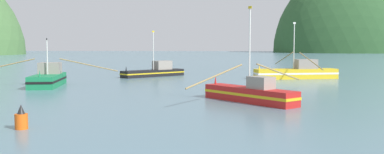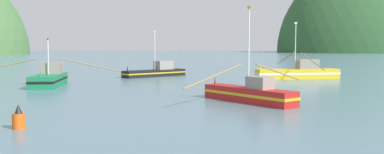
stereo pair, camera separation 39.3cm
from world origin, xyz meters
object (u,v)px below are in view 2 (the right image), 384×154
(fishing_boat_green, at_px, (49,78))
(fishing_boat_yellow, at_px, (299,72))
(fishing_boat_red, at_px, (249,93))
(fishing_boat_black, at_px, (156,71))
(channel_buoy, at_px, (19,119))

(fishing_boat_green, height_order, fishing_boat_yellow, fishing_boat_yellow)
(fishing_boat_red, height_order, fishing_boat_black, fishing_boat_red)
(fishing_boat_green, bearing_deg, fishing_boat_yellow, 101.68)
(channel_buoy, bearing_deg, fishing_boat_yellow, 59.54)
(fishing_boat_red, xyz_separation_m, fishing_boat_yellow, (7.73, 23.42, 0.16))
(fishing_boat_black, bearing_deg, fishing_boat_green, 13.24)
(fishing_boat_green, bearing_deg, fishing_boat_red, 50.40)
(fishing_boat_red, bearing_deg, fishing_boat_green, 19.32)
(fishing_boat_yellow, bearing_deg, fishing_boat_black, -21.01)
(fishing_boat_red, relative_size, fishing_boat_yellow, 0.61)
(fishing_boat_black, relative_size, fishing_boat_yellow, 0.55)
(fishing_boat_black, height_order, fishing_boat_yellow, fishing_boat_yellow)
(fishing_boat_green, xyz_separation_m, fishing_boat_yellow, (28.65, 12.16, 0.02))
(fishing_boat_red, distance_m, fishing_boat_black, 28.65)
(fishing_boat_red, height_order, fishing_boat_yellow, fishing_boat_red)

